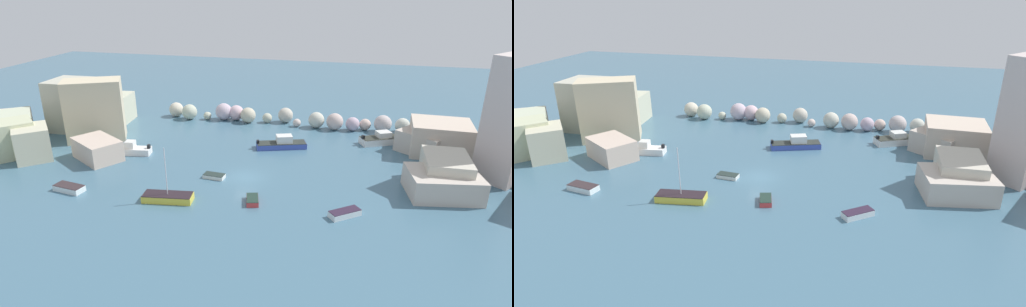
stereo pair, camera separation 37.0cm
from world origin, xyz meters
The scene contains 13 objects.
cove_water centered at (0.00, 0.00, 0.00)m, with size 160.00×160.00×0.00m, color #426980.
cliff_headland_left centered at (-29.72, 6.56, 2.84)m, with size 25.58×23.34×8.73m.
cliff_headland_right centered at (28.36, 7.97, 3.59)m, with size 22.43×24.92×14.33m.
rock_breakwater centered at (1.36, 20.83, 1.21)m, with size 41.84×4.54×2.75m.
moored_boat_0 centered at (-6.41, -7.62, 0.42)m, with size 5.44×2.55×5.98m.
moored_boat_1 centered at (-16.58, 3.54, 0.60)m, with size 4.94×2.43×1.80m.
moored_boat_2 centered at (-3.54, -1.05, 0.24)m, with size 2.56×1.40×0.49m.
moored_boat_3 centered at (2.38, 10.52, 0.61)m, with size 7.14×4.17×1.81m.
moored_boat_4 centered at (11.87, -6.45, 0.34)m, with size 3.27×2.94×0.68m.
moored_boat_5 centered at (15.62, 15.49, 0.65)m, with size 5.84×4.34×1.78m.
moored_boat_6 centered at (-17.99, -8.08, 0.34)m, with size 3.57×1.97×0.69m.
moored_boat_7 centered at (2.33, -5.86, 0.29)m, with size 1.81×2.56×0.58m.
moored_boat_8 centered at (20.15, 0.94, 0.32)m, with size 1.76×2.64×0.61m.
Camera 1 is at (12.30, -44.71, 21.70)m, focal length 30.35 mm.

